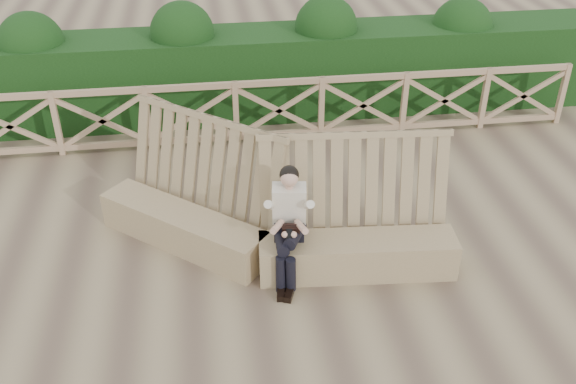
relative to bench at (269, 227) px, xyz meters
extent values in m
plane|color=brown|center=(0.52, -0.39, -0.41)|extent=(60.00, 60.00, 0.00)
cube|color=#8B764F|center=(-1.08, 0.37, -0.17)|extent=(2.14, 1.93, 0.49)
cube|color=#8B764F|center=(-0.90, 0.57, 0.41)|extent=(2.11, 1.90, 1.60)
cube|color=#8B764F|center=(1.02, -0.50, -0.17)|extent=(2.42, 0.69, 0.49)
cube|color=#8B764F|center=(1.04, -0.24, 0.41)|extent=(2.42, 0.64, 1.60)
cube|color=black|center=(0.20, -0.34, 0.19)|extent=(0.39, 0.30, 0.22)
cube|color=beige|center=(0.21, -0.29, 0.52)|extent=(0.43, 0.34, 0.52)
sphere|color=tan|center=(0.20, -0.34, 0.90)|extent=(0.23, 0.23, 0.21)
sphere|color=black|center=(0.21, -0.31, 0.92)|extent=(0.26, 0.26, 0.23)
cylinder|color=black|center=(0.09, -0.53, 0.17)|extent=(0.21, 0.47, 0.15)
cylinder|color=black|center=(0.25, -0.54, 0.24)|extent=(0.21, 0.48, 0.16)
cylinder|color=black|center=(0.05, -0.75, -0.17)|extent=(0.13, 0.13, 0.49)
cylinder|color=black|center=(0.16, -0.78, -0.17)|extent=(0.13, 0.13, 0.49)
cube|color=black|center=(0.04, -0.84, -0.37)|extent=(0.12, 0.25, 0.08)
cube|color=black|center=(0.13, -0.87, -0.37)|extent=(0.12, 0.25, 0.08)
cube|color=black|center=(0.20, -0.52, 0.29)|extent=(0.22, 0.15, 0.14)
cube|color=black|center=(0.16, -0.67, 0.34)|extent=(0.08, 0.10, 0.12)
cube|color=#977558|center=(0.52, 3.11, 0.64)|extent=(10.10, 0.07, 0.10)
cube|color=#977558|center=(0.52, 3.11, -0.29)|extent=(10.10, 0.07, 0.10)
cube|color=black|center=(0.52, 4.31, 0.34)|extent=(12.00, 1.20, 1.50)
camera|label=1|loc=(-0.68, -6.55, 4.64)|focal=40.00mm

